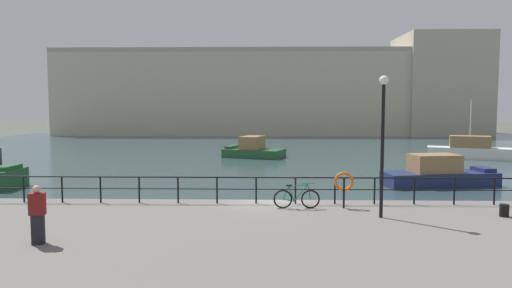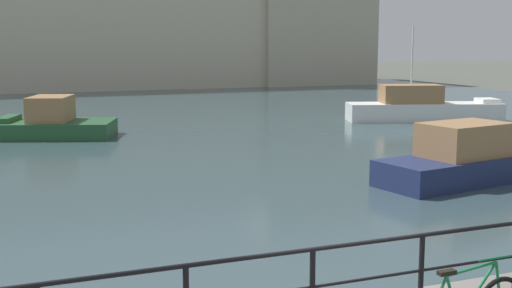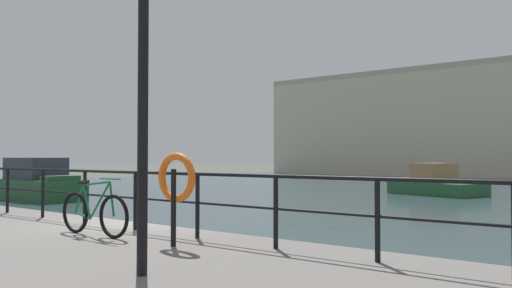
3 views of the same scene
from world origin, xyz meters
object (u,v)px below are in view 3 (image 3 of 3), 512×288
at_px(parked_bicycle, 94,213).
at_px(life_ring_stand, 176,181).
at_px(moored_small_launch, 32,183).
at_px(moored_blue_motorboat, 435,184).

xyz_separation_m(parked_bicycle, life_ring_stand, (1.81, 0.17, 0.59)).
distance_m(moored_small_launch, parked_bicycle, 21.60).
distance_m(parked_bicycle, life_ring_stand, 1.91).
distance_m(moored_small_launch, life_ring_stand, 23.18).
bearing_deg(life_ring_stand, moored_blue_motorboat, 99.37).
relative_size(moored_small_launch, parked_bicycle, 4.34).
height_order(moored_small_launch, life_ring_stand, life_ring_stand).
bearing_deg(parked_bicycle, moored_small_launch, 152.69).
relative_size(moored_blue_motorboat, moored_small_launch, 0.78).
height_order(parked_bicycle, life_ring_stand, life_ring_stand).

